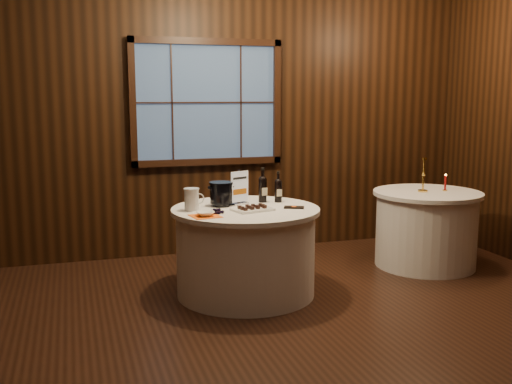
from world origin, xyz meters
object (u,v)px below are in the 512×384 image
object	(u,v)px
port_bottle_right	(278,189)
grape_bunch	(217,211)
side_table	(426,228)
chocolate_box	(294,207)
sign_stand	(239,193)
glass_pitcher	(192,199)
cracker_bowl	(205,214)
chocolate_plate	(253,208)
port_bottle_left	(263,187)
brass_candlestick	(423,179)
red_candle	(445,184)
ice_bucket	(221,193)
main_table	(246,251)

from	to	relation	value
port_bottle_right	grape_bunch	distance (m)	0.76
side_table	chocolate_box	xyz separation A→B (m)	(-1.60, -0.44, 0.39)
sign_stand	grape_bunch	size ratio (longest dim) A/B	1.76
grape_bunch	glass_pitcher	bearing A→B (deg)	128.71
port_bottle_right	glass_pitcher	world-z (taller)	port_bottle_right
side_table	chocolate_box	size ratio (longest dim) A/B	6.35
sign_stand	cracker_bowl	world-z (taller)	sign_stand
side_table	grape_bunch	distance (m)	2.38
cracker_bowl	grape_bunch	bearing A→B (deg)	31.95
chocolate_plate	chocolate_box	xyz separation A→B (m)	(0.37, -0.00, -0.01)
port_bottle_left	glass_pitcher	world-z (taller)	port_bottle_left
port_bottle_right	port_bottle_left	bearing A→B (deg)	161.95
brass_candlestick	grape_bunch	bearing A→B (deg)	-167.90
red_candle	sign_stand	bearing A→B (deg)	-177.25
side_table	port_bottle_left	bearing A→B (deg)	-177.58
chocolate_box	red_candle	world-z (taller)	red_candle
ice_bucket	chocolate_box	world-z (taller)	ice_bucket
side_table	glass_pitcher	xyz separation A→B (m)	(-2.46, -0.27, 0.48)
port_bottle_left	red_candle	size ratio (longest dim) A/B	1.80
main_table	cracker_bowl	distance (m)	0.63
port_bottle_left	chocolate_plate	bearing A→B (deg)	-131.03
port_bottle_right	grape_bunch	world-z (taller)	port_bottle_right
side_table	ice_bucket	world-z (taller)	ice_bucket
port_bottle_right	sign_stand	bearing A→B (deg)	-178.13
grape_bunch	cracker_bowl	xyz separation A→B (m)	(-0.11, -0.07, 0.00)
sign_stand	glass_pitcher	size ratio (longest dim) A/B	1.63
side_table	glass_pitcher	size ratio (longest dim) A/B	5.71
port_bottle_right	chocolate_plate	xyz separation A→B (m)	(-0.34, -0.31, -0.10)
main_table	port_bottle_left	xyz separation A→B (m)	(0.23, 0.23, 0.52)
cracker_bowl	port_bottle_left	bearing A→B (deg)	36.77
grape_bunch	glass_pitcher	world-z (taller)	glass_pitcher
grape_bunch	cracker_bowl	size ratio (longest dim) A/B	1.18
red_candle	chocolate_box	bearing A→B (deg)	-167.04
sign_stand	chocolate_box	world-z (taller)	sign_stand
main_table	glass_pitcher	size ratio (longest dim) A/B	6.77
brass_candlestick	side_table	bearing A→B (deg)	0.90
side_table	chocolate_plate	distance (m)	2.06
grape_bunch	brass_candlestick	size ratio (longest dim) A/B	0.50
side_table	red_candle	bearing A→B (deg)	-7.08
port_bottle_left	chocolate_plate	distance (m)	0.43
chocolate_box	glass_pitcher	distance (m)	0.88
port_bottle_left	grape_bunch	bearing A→B (deg)	-153.54
glass_pitcher	side_table	bearing A→B (deg)	8.33
main_table	red_candle	bearing A→B (deg)	7.22
main_table	cracker_bowl	xyz separation A→B (m)	(-0.41, -0.25, 0.40)
main_table	brass_candlestick	size ratio (longest dim) A/B	3.69
main_table	ice_bucket	size ratio (longest dim) A/B	6.03
chocolate_plate	glass_pitcher	world-z (taller)	glass_pitcher
sign_stand	chocolate_box	xyz separation A→B (m)	(0.41, -0.31, -0.10)
cracker_bowl	brass_candlestick	size ratio (longest dim) A/B	0.43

